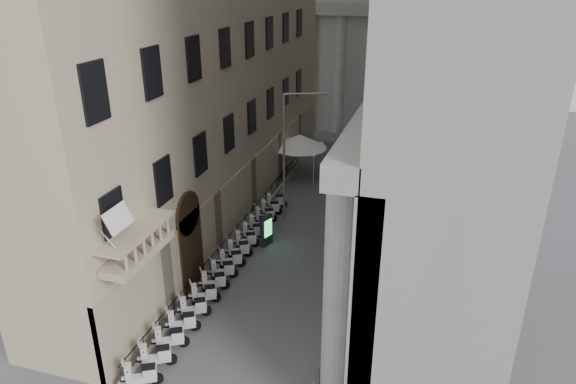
{
  "coord_description": "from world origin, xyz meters",
  "views": [
    {
      "loc": [
        6.89,
        -9.62,
        15.98
      ],
      "look_at": [
        -0.63,
        15.96,
        4.5
      ],
      "focal_mm": 32.0,
      "sensor_mm": 36.0,
      "label": 1
    }
  ],
  "objects_px": {
    "street_lamp": "(290,146)",
    "pedestrian_b": "(375,184)",
    "info_kiosk": "(266,230)",
    "security_tent": "(300,142)",
    "pedestrian_a": "(343,183)"
  },
  "relations": [
    {
      "from": "info_kiosk",
      "to": "pedestrian_a",
      "type": "bearing_deg",
      "value": 90.88
    },
    {
      "from": "security_tent",
      "to": "street_lamp",
      "type": "distance_m",
      "value": 8.52
    },
    {
      "from": "street_lamp",
      "to": "pedestrian_a",
      "type": "distance_m",
      "value": 7.36
    },
    {
      "from": "security_tent",
      "to": "pedestrian_a",
      "type": "height_order",
      "value": "security_tent"
    },
    {
      "from": "security_tent",
      "to": "pedestrian_b",
      "type": "relative_size",
      "value": 2.41
    },
    {
      "from": "info_kiosk",
      "to": "street_lamp",
      "type": "bearing_deg",
      "value": 104.75
    },
    {
      "from": "info_kiosk",
      "to": "pedestrian_a",
      "type": "xyz_separation_m",
      "value": [
        3.14,
        9.22,
        -0.06
      ]
    },
    {
      "from": "pedestrian_b",
      "to": "street_lamp",
      "type": "bearing_deg",
      "value": 73.44
    },
    {
      "from": "info_kiosk",
      "to": "pedestrian_b",
      "type": "relative_size",
      "value": 1.07
    },
    {
      "from": "info_kiosk",
      "to": "pedestrian_b",
      "type": "xyz_separation_m",
      "value": [
        5.49,
        9.77,
        -0.08
      ]
    },
    {
      "from": "pedestrian_a",
      "to": "info_kiosk",
      "type": "bearing_deg",
      "value": 74.17
    },
    {
      "from": "security_tent",
      "to": "pedestrian_a",
      "type": "relative_size",
      "value": 2.36
    },
    {
      "from": "street_lamp",
      "to": "pedestrian_b",
      "type": "distance_m",
      "value": 8.9
    },
    {
      "from": "security_tent",
      "to": "info_kiosk",
      "type": "distance_m",
      "value": 12.31
    },
    {
      "from": "street_lamp",
      "to": "info_kiosk",
      "type": "bearing_deg",
      "value": -114.88
    }
  ]
}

